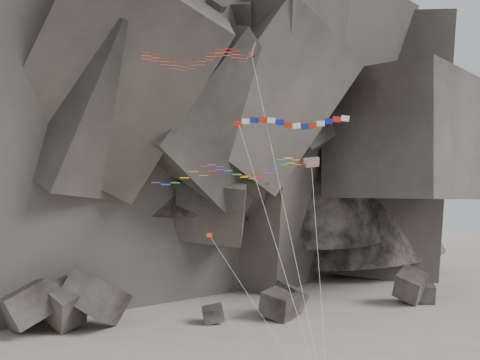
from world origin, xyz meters
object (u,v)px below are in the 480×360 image
object	(u,v)px
banner_kite	(291,124)
pennant_kite	(232,271)
parafoil_kite	(231,171)
delta_kite	(193,58)

from	to	relation	value
banner_kite	pennant_kite	distance (m)	13.73
pennant_kite	parafoil_kite	bearing A→B (deg)	59.47
pennant_kite	banner_kite	bearing A→B (deg)	3.85
delta_kite	parafoil_kite	distance (m)	11.78
banner_kite	parafoil_kite	distance (m)	7.61
banner_kite	parafoil_kite	world-z (taller)	banner_kite
parafoil_kite	delta_kite	bearing A→B (deg)	108.04
parafoil_kite	pennant_kite	world-z (taller)	parafoil_kite
delta_kite	parafoil_kite	xyz separation A→B (m)	(1.79, -5.86, -10.07)
banner_kite	pennant_kite	size ratio (longest dim) A/B	1.71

